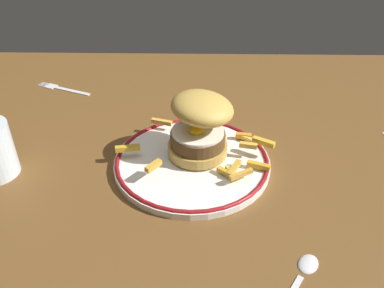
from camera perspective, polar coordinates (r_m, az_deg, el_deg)
name	(u,v)px	position (r cm, az deg, el deg)	size (l,w,h in cm)	color
ground_plane	(201,159)	(77.60, 1.32, -2.10)	(116.67, 94.16, 4.00)	brown
dinner_plate	(192,161)	(72.26, 0.00, -2.45)	(27.64, 27.64, 1.60)	white
burger	(199,124)	(70.43, 1.02, 2.77)	(11.91, 11.95, 11.63)	#C09544
fries_pile	(218,152)	(71.61, 3.66, -1.07)	(28.21, 18.36, 2.94)	gold
fork	(62,88)	(102.72, -17.73, 7.44)	(13.84, 6.75, 0.36)	silver
spoon	(304,270)	(57.93, 15.47, -16.68)	(8.76, 12.03, 0.90)	silver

